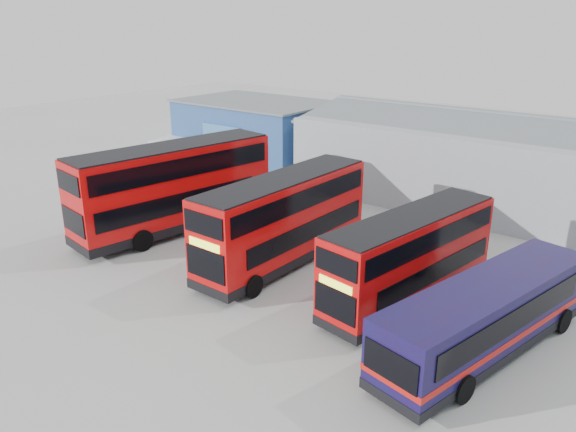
{
  "coord_description": "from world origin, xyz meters",
  "views": [
    {
      "loc": [
        16.72,
        -16.53,
        11.62
      ],
      "look_at": [
        0.15,
        4.36,
        2.1
      ],
      "focal_mm": 35.0,
      "sensor_mm": 36.0,
      "label": 1
    }
  ],
  "objects_px": {
    "single_decker_blue": "(486,319)",
    "office_block": "(257,132)",
    "panel_van": "(176,148)",
    "double_decker_left": "(174,189)",
    "double_decker_right": "(410,259)",
    "double_decker_centre": "(284,221)",
    "maintenance_shed": "(541,169)"
  },
  "relations": [
    {
      "from": "office_block",
      "to": "double_decker_centre",
      "type": "relative_size",
      "value": 1.17
    },
    {
      "from": "office_block",
      "to": "single_decker_blue",
      "type": "xyz_separation_m",
      "value": [
        25.31,
        -16.3,
        -1.17
      ]
    },
    {
      "from": "double_decker_centre",
      "to": "maintenance_shed",
      "type": "bearing_deg",
      "value": 66.42
    },
    {
      "from": "maintenance_shed",
      "to": "double_decker_left",
      "type": "bearing_deg",
      "value": -131.61
    },
    {
      "from": "office_block",
      "to": "double_decker_right",
      "type": "relative_size",
      "value": 1.28
    },
    {
      "from": "office_block",
      "to": "double_decker_left",
      "type": "relative_size",
      "value": 1.02
    },
    {
      "from": "double_decker_right",
      "to": "single_decker_blue",
      "type": "xyz_separation_m",
      "value": [
        4.0,
        -1.9,
        -0.57
      ]
    },
    {
      "from": "maintenance_shed",
      "to": "double_decker_right",
      "type": "height_order",
      "value": "maintenance_shed"
    },
    {
      "from": "office_block",
      "to": "single_decker_blue",
      "type": "bearing_deg",
      "value": -32.79
    },
    {
      "from": "double_decker_right",
      "to": "panel_van",
      "type": "relative_size",
      "value": 1.82
    },
    {
      "from": "single_decker_blue",
      "to": "double_decker_centre",
      "type": "bearing_deg",
      "value": 2.9
    },
    {
      "from": "office_block",
      "to": "panel_van",
      "type": "distance_m",
      "value": 6.91
    },
    {
      "from": "double_decker_left",
      "to": "double_decker_right",
      "type": "distance_m",
      "value": 14.34
    },
    {
      "from": "double_decker_centre",
      "to": "office_block",
      "type": "bearing_deg",
      "value": 135.32
    },
    {
      "from": "double_decker_right",
      "to": "panel_van",
      "type": "xyz_separation_m",
      "value": [
        -26.56,
        10.12,
        -0.77
      ]
    },
    {
      "from": "panel_van",
      "to": "double_decker_centre",
      "type": "bearing_deg",
      "value": -43.14
    },
    {
      "from": "office_block",
      "to": "single_decker_blue",
      "type": "relative_size",
      "value": 1.15
    },
    {
      "from": "maintenance_shed",
      "to": "panel_van",
      "type": "height_order",
      "value": "maintenance_shed"
    },
    {
      "from": "double_decker_right",
      "to": "panel_van",
      "type": "bearing_deg",
      "value": 167.49
    },
    {
      "from": "double_decker_centre",
      "to": "panel_van",
      "type": "xyz_separation_m",
      "value": [
        -19.92,
        10.34,
        -1.0
      ]
    },
    {
      "from": "double_decker_centre",
      "to": "panel_van",
      "type": "height_order",
      "value": "double_decker_centre"
    },
    {
      "from": "double_decker_centre",
      "to": "double_decker_right",
      "type": "bearing_deg",
      "value": 2.07
    },
    {
      "from": "office_block",
      "to": "double_decker_centre",
      "type": "xyz_separation_m",
      "value": [
        14.66,
        -14.62,
        -0.37
      ]
    },
    {
      "from": "double_decker_centre",
      "to": "panel_van",
      "type": "relative_size",
      "value": 1.99
    },
    {
      "from": "double_decker_left",
      "to": "single_decker_blue",
      "type": "relative_size",
      "value": 1.12
    },
    {
      "from": "single_decker_blue",
      "to": "office_block",
      "type": "bearing_deg",
      "value": -20.88
    },
    {
      "from": "maintenance_shed",
      "to": "double_decker_right",
      "type": "distance_m",
      "value": 16.44
    },
    {
      "from": "single_decker_blue",
      "to": "panel_van",
      "type": "bearing_deg",
      "value": -9.56
    },
    {
      "from": "office_block",
      "to": "double_decker_left",
      "type": "bearing_deg",
      "value": -64.86
    },
    {
      "from": "panel_van",
      "to": "office_block",
      "type": "bearing_deg",
      "value": 23.45
    },
    {
      "from": "double_decker_left",
      "to": "double_decker_right",
      "type": "bearing_deg",
      "value": -169.67
    },
    {
      "from": "office_block",
      "to": "panel_van",
      "type": "relative_size",
      "value": 2.33
    }
  ]
}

